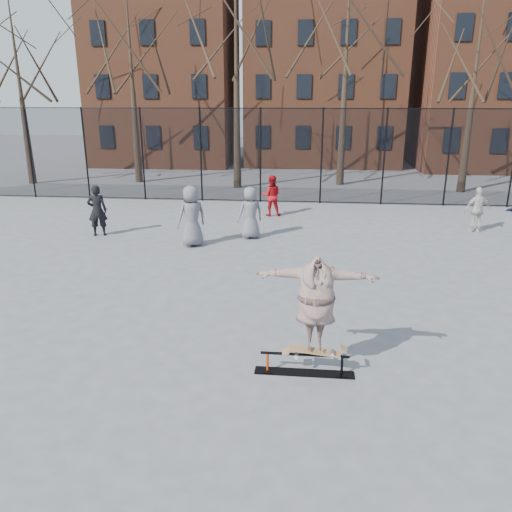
# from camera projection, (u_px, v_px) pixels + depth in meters

# --- Properties ---
(ground) EXTENTS (100.00, 100.00, 0.00)m
(ground) POSITION_uv_depth(u_px,v_px,m) (269.00, 340.00, 9.50)
(ground) COLOR #5E5E62
(skate_rail) EXTENTS (1.67, 0.26, 0.37)m
(skate_rail) POSITION_uv_depth(u_px,v_px,m) (304.00, 365.00, 8.33)
(skate_rail) COLOR black
(skate_rail) RESTS_ON ground
(skateboard) EXTENTS (0.92, 0.22, 0.11)m
(skateboard) POSITION_uv_depth(u_px,v_px,m) (314.00, 351.00, 8.23)
(skateboard) COLOR olive
(skateboard) RESTS_ON skate_rail
(skater) EXTENTS (1.97, 0.56, 1.60)m
(skater) POSITION_uv_depth(u_px,v_px,m) (316.00, 303.00, 7.97)
(skater) COLOR #673586
(skater) RESTS_ON skateboard
(bystander_grey) EXTENTS (1.09, 1.03, 1.88)m
(bystander_grey) POSITION_uv_depth(u_px,v_px,m) (192.00, 216.00, 15.22)
(bystander_grey) COLOR slate
(bystander_grey) RESTS_ON ground
(bystander_black) EXTENTS (0.70, 0.56, 1.69)m
(bystander_black) POSITION_uv_depth(u_px,v_px,m) (97.00, 210.00, 16.41)
(bystander_black) COLOR black
(bystander_black) RESTS_ON ground
(bystander_red) EXTENTS (0.82, 0.67, 1.56)m
(bystander_red) POSITION_uv_depth(u_px,v_px,m) (271.00, 196.00, 19.20)
(bystander_red) COLOR #AB0F16
(bystander_red) RESTS_ON ground
(bystander_white) EXTENTS (0.94, 0.49, 1.52)m
(bystander_white) POSITION_uv_depth(u_px,v_px,m) (478.00, 210.00, 16.90)
(bystander_white) COLOR beige
(bystander_white) RESTS_ON ground
(bystander_extra) EXTENTS (0.98, 0.85, 1.69)m
(bystander_extra) POSITION_uv_depth(u_px,v_px,m) (250.00, 213.00, 16.09)
(bystander_extra) COLOR slate
(bystander_extra) RESTS_ON ground
(fence) EXTENTS (34.03, 0.07, 4.00)m
(fence) POSITION_uv_depth(u_px,v_px,m) (293.00, 155.00, 21.18)
(fence) COLOR black
(fence) RESTS_ON ground
(tree_row) EXTENTS (33.66, 7.46, 10.67)m
(tree_row) POSITION_uv_depth(u_px,v_px,m) (293.00, 31.00, 23.52)
(tree_row) COLOR black
(tree_row) RESTS_ON ground
(rowhouses) EXTENTS (29.00, 7.00, 13.00)m
(rowhouses) POSITION_uv_depth(u_px,v_px,m) (312.00, 70.00, 32.20)
(rowhouses) COLOR brown
(rowhouses) RESTS_ON ground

